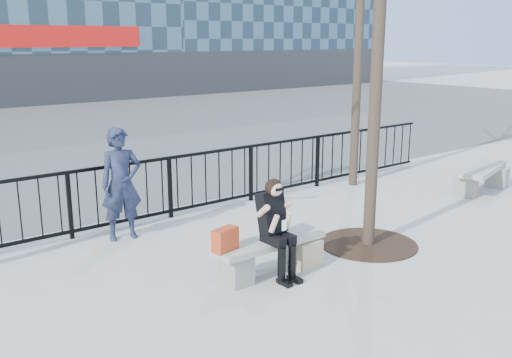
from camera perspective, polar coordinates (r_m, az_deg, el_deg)
ground at (r=7.85m, az=1.33°, el=-9.36°), size 120.00×120.00×0.00m
railing at (r=10.05m, az=-9.59°, el=-1.00°), size 14.00×0.06×1.10m
tree_grate at (r=9.03m, az=11.15°, el=-6.38°), size 1.50×1.50×0.02m
bench_main at (r=7.74m, az=1.34°, el=-7.32°), size 1.65×0.46×0.49m
bench_second at (r=12.69m, az=21.71°, el=0.24°), size 1.78×0.50×0.53m
seated_woman at (r=7.50m, az=2.13°, el=-5.03°), size 0.50×0.64×1.34m
handbag at (r=7.24m, az=-3.10°, el=-6.05°), size 0.38×0.24×0.29m
shopping_bag at (r=7.98m, az=5.38°, el=-7.58°), size 0.39×0.15×0.37m
standing_man at (r=9.14m, az=-13.32°, el=-0.49°), size 0.71×0.52×1.78m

